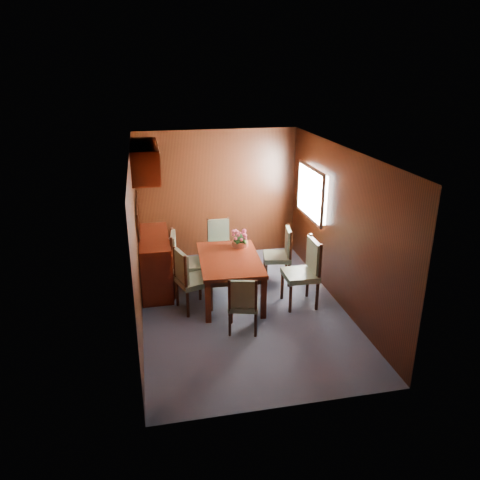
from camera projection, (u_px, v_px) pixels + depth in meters
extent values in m
plane|color=#3A3F50|center=(242.00, 308.00, 7.16)|extent=(4.50, 4.50, 0.00)
cube|color=black|center=(136.00, 242.00, 6.45)|extent=(0.02, 4.50, 2.40)
cube|color=black|center=(340.00, 227.00, 7.02)|extent=(0.02, 4.50, 2.40)
cube|color=black|center=(217.00, 194.00, 8.79)|extent=(3.00, 0.02, 2.40)
cube|color=black|center=(289.00, 310.00, 4.67)|extent=(3.00, 0.02, 2.40)
cube|color=black|center=(243.00, 151.00, 6.31)|extent=(3.00, 4.50, 0.02)
cube|color=white|center=(314.00, 193.00, 7.93)|extent=(0.14, 1.10, 0.80)
cube|color=#B2B2B7|center=(310.00, 193.00, 7.92)|extent=(0.04, 1.20, 0.90)
cube|color=black|center=(138.00, 215.00, 7.34)|extent=(0.03, 1.36, 0.41)
cube|color=silver|center=(139.00, 215.00, 7.34)|extent=(0.01, 1.30, 0.35)
cube|color=#391007|center=(145.00, 160.00, 7.07)|extent=(0.40, 1.40, 0.50)
cube|color=#391007|center=(155.00, 262.00, 7.68)|extent=(0.48, 1.40, 0.90)
cube|color=#391007|center=(208.00, 302.00, 6.66)|extent=(0.09, 0.09, 0.64)
cube|color=#391007|center=(263.00, 298.00, 6.77)|extent=(0.09, 0.09, 0.64)
cube|color=#391007|center=(201.00, 264.00, 7.92)|extent=(0.09, 0.09, 0.64)
cube|color=#391007|center=(248.00, 261.00, 8.03)|extent=(0.09, 0.09, 0.64)
cube|color=black|center=(230.00, 264.00, 7.25)|extent=(0.89, 1.41, 0.09)
cube|color=#391007|center=(229.00, 259.00, 7.22)|extent=(1.01, 1.53, 0.06)
cylinder|color=black|center=(177.00, 294.00, 7.16)|extent=(0.04, 0.04, 0.39)
cylinder|color=black|center=(188.00, 305.00, 6.83)|extent=(0.04, 0.04, 0.39)
cylinder|color=black|center=(200.00, 288.00, 7.34)|extent=(0.04, 0.04, 0.39)
cylinder|color=black|center=(211.00, 299.00, 7.01)|extent=(0.04, 0.04, 0.39)
cube|color=#56654D|center=(194.00, 281.00, 6.99)|extent=(0.56, 0.58, 0.08)
cylinder|color=black|center=(175.00, 263.00, 6.97)|extent=(0.04, 0.04, 0.52)
cylinder|color=black|center=(186.00, 273.00, 6.64)|extent=(0.04, 0.04, 0.52)
cube|color=#56654D|center=(181.00, 266.00, 6.81)|extent=(0.19, 0.42, 0.44)
cylinder|color=black|center=(175.00, 275.00, 7.77)|extent=(0.05, 0.05, 0.42)
cylinder|color=black|center=(174.00, 287.00, 7.37)|extent=(0.05, 0.05, 0.42)
cylinder|color=black|center=(200.00, 274.00, 7.81)|extent=(0.05, 0.05, 0.42)
cylinder|color=black|center=(200.00, 285.00, 7.41)|extent=(0.05, 0.05, 0.42)
cube|color=#56654D|center=(187.00, 265.00, 7.49)|extent=(0.52, 0.54, 0.09)
cylinder|color=black|center=(173.00, 244.00, 7.57)|extent=(0.05, 0.05, 0.56)
cylinder|color=black|center=(172.00, 254.00, 7.17)|extent=(0.05, 0.05, 0.56)
cube|color=#56654D|center=(174.00, 248.00, 7.37)|extent=(0.11, 0.45, 0.47)
cylinder|color=black|center=(317.00, 297.00, 7.04)|extent=(0.05, 0.05, 0.43)
cylinder|color=black|center=(307.00, 284.00, 7.44)|extent=(0.05, 0.05, 0.43)
cylinder|color=black|center=(290.00, 299.00, 6.96)|extent=(0.05, 0.05, 0.43)
cylinder|color=black|center=(282.00, 286.00, 7.36)|extent=(0.05, 0.05, 0.43)
cube|color=#56654D|center=(300.00, 275.00, 7.10)|extent=(0.49, 0.51, 0.09)
cylinder|color=black|center=(320.00, 262.00, 6.84)|extent=(0.05, 0.05, 0.57)
cylinder|color=black|center=(310.00, 251.00, 7.24)|extent=(0.05, 0.05, 0.57)
cube|color=#56654D|center=(314.00, 255.00, 7.03)|extent=(0.07, 0.46, 0.48)
cylinder|color=black|center=(289.00, 276.00, 7.78)|extent=(0.04, 0.04, 0.39)
cylinder|color=black|center=(286.00, 266.00, 8.15)|extent=(0.04, 0.04, 0.39)
cylinder|color=black|center=(266.00, 276.00, 7.77)|extent=(0.04, 0.04, 0.39)
cylinder|color=black|center=(265.00, 266.00, 8.14)|extent=(0.04, 0.04, 0.39)
cube|color=#56654D|center=(277.00, 257.00, 7.87)|extent=(0.52, 0.53, 0.08)
cylinder|color=black|center=(291.00, 247.00, 7.60)|extent=(0.04, 0.04, 0.52)
cylinder|color=black|center=(288.00, 238.00, 7.97)|extent=(0.04, 0.04, 0.52)
cube|color=#56654D|center=(288.00, 241.00, 7.78)|extent=(0.14, 0.42, 0.44)
cylinder|color=black|center=(230.00, 325.00, 6.37)|extent=(0.04, 0.04, 0.34)
cylinder|color=black|center=(256.00, 325.00, 6.35)|extent=(0.04, 0.04, 0.34)
cylinder|color=black|center=(231.00, 313.00, 6.68)|extent=(0.04, 0.04, 0.34)
cylinder|color=black|center=(256.00, 313.00, 6.66)|extent=(0.04, 0.04, 0.34)
cube|color=#56654D|center=(243.00, 305.00, 6.43)|extent=(0.49, 0.48, 0.07)
cylinder|color=black|center=(229.00, 295.00, 6.20)|extent=(0.04, 0.04, 0.46)
cylinder|color=black|center=(256.00, 296.00, 6.18)|extent=(0.04, 0.04, 0.46)
cube|color=#56654D|center=(243.00, 294.00, 6.20)|extent=(0.37, 0.14, 0.39)
cylinder|color=black|center=(229.00, 254.00, 8.69)|extent=(0.04, 0.04, 0.36)
cylinder|color=black|center=(209.00, 256.00, 8.62)|extent=(0.04, 0.04, 0.36)
cylinder|color=black|center=(232.00, 261.00, 8.37)|extent=(0.04, 0.04, 0.36)
cylinder|color=black|center=(212.00, 263.00, 8.30)|extent=(0.04, 0.04, 0.36)
cube|color=#56654D|center=(220.00, 247.00, 8.41)|extent=(0.43, 0.41, 0.07)
cylinder|color=black|center=(228.00, 230.00, 8.53)|extent=(0.04, 0.04, 0.48)
cylinder|color=black|center=(208.00, 231.00, 8.46)|extent=(0.04, 0.04, 0.48)
cube|color=#56654D|center=(218.00, 230.00, 8.47)|extent=(0.39, 0.06, 0.41)
cylinder|color=#A94C33|center=(240.00, 243.00, 7.67)|extent=(0.27, 0.27, 0.08)
sphere|color=#23511B|center=(240.00, 240.00, 7.65)|extent=(0.21, 0.21, 0.21)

